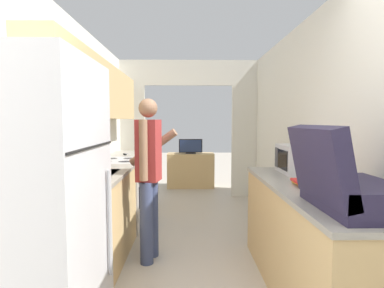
# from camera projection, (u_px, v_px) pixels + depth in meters

# --- Properties ---
(wall_left) EXTENTS (0.38, 6.75, 2.50)m
(wall_left) POSITION_uv_depth(u_px,v_px,m) (70.00, 117.00, 3.01)
(wall_left) COLOR silver
(wall_left) RESTS_ON ground_plane
(wall_right) EXTENTS (0.06, 6.75, 2.50)m
(wall_right) POSITION_uv_depth(u_px,v_px,m) (330.00, 138.00, 2.72)
(wall_right) COLOR silver
(wall_right) RESTS_ON ground_plane
(wall_far_with_doorway) EXTENTS (2.90, 0.06, 2.50)m
(wall_far_with_doorway) POSITION_uv_depth(u_px,v_px,m) (189.00, 119.00, 5.48)
(wall_far_with_doorway) COLOR silver
(wall_far_with_doorway) RESTS_ON ground_plane
(counter_left) EXTENTS (0.62, 3.06, 0.90)m
(counter_left) POSITION_uv_depth(u_px,v_px,m) (110.00, 201.00, 3.56)
(counter_left) COLOR tan
(counter_left) RESTS_ON ground_plane
(counter_right) EXTENTS (0.62, 1.94, 0.90)m
(counter_right) POSITION_uv_depth(u_px,v_px,m) (310.00, 242.00, 2.38)
(counter_right) COLOR tan
(counter_right) RESTS_ON ground_plane
(refrigerator) EXTENTS (0.72, 0.79, 1.76)m
(refrigerator) POSITION_uv_depth(u_px,v_px,m) (33.00, 214.00, 1.70)
(refrigerator) COLOR #B7B7BC
(refrigerator) RESTS_ON ground_plane
(range_oven) EXTENTS (0.66, 0.72, 1.04)m
(range_oven) POSITION_uv_depth(u_px,v_px,m) (118.00, 193.00, 3.96)
(range_oven) COLOR #B7B7BC
(range_oven) RESTS_ON ground_plane
(person) EXTENTS (0.52, 0.42, 1.63)m
(person) POSITION_uv_depth(u_px,v_px,m) (149.00, 175.00, 2.98)
(person) COLOR #384266
(person) RESTS_ON ground_plane
(suitcase) EXTENTS (0.52, 0.63, 0.49)m
(suitcase) POSITION_uv_depth(u_px,v_px,m) (343.00, 184.00, 1.72)
(suitcase) COLOR #231E38
(suitcase) RESTS_ON counter_right
(microwave) EXTENTS (0.34, 0.44, 0.28)m
(microwave) POSITION_uv_depth(u_px,v_px,m) (298.00, 159.00, 2.94)
(microwave) COLOR #B7B7BC
(microwave) RESTS_ON counter_right
(book_stack) EXTENTS (0.27, 0.26, 0.04)m
(book_stack) POSITION_uv_depth(u_px,v_px,m) (311.00, 183.00, 2.38)
(book_stack) COLOR gold
(book_stack) RESTS_ON counter_right
(tv_cabinet) EXTENTS (0.98, 0.42, 0.72)m
(tv_cabinet) POSITION_uv_depth(u_px,v_px,m) (191.00, 170.00, 6.34)
(tv_cabinet) COLOR tan
(tv_cabinet) RESTS_ON ground_plane
(television) EXTENTS (0.49, 0.16, 0.30)m
(television) POSITION_uv_depth(u_px,v_px,m) (191.00, 146.00, 6.26)
(television) COLOR black
(television) RESTS_ON tv_cabinet
(knife) EXTENTS (0.12, 0.31, 0.02)m
(knife) POSITION_uv_depth(u_px,v_px,m) (126.00, 154.00, 4.54)
(knife) COLOR #B7B7BC
(knife) RESTS_ON counter_left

